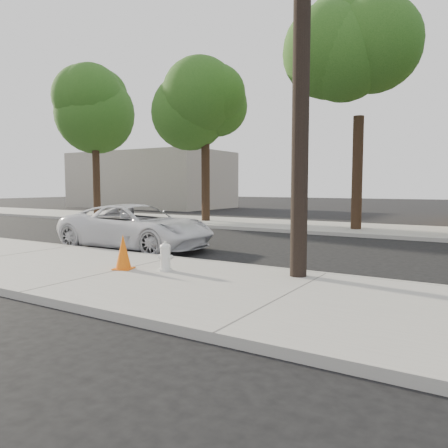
{
  "coord_description": "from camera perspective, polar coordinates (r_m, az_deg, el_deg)",
  "views": [
    {
      "loc": [
        6.9,
        -10.96,
        1.98
      ],
      "look_at": [
        1.03,
        -1.4,
        1.0
      ],
      "focal_mm": 35.0,
      "sensor_mm": 36.0,
      "label": 1
    }
  ],
  "objects": [
    {
      "name": "near_sidewalk",
      "position": [
        9.78,
        -14.26,
        -6.4
      ],
      "size": [
        90.0,
        4.4,
        0.15
      ],
      "primitive_type": "cube",
      "color": "gray",
      "rests_on": "ground"
    },
    {
      "name": "utility_pole",
      "position": [
        9.3,
        10.1,
        21.91
      ],
      "size": [
        1.4,
        0.34,
        9.0
      ],
      "color": "black",
      "rests_on": "near_sidewalk"
    },
    {
      "name": "traffic_cone",
      "position": [
        9.87,
        -13.03,
        -3.62
      ],
      "size": [
        0.51,
        0.51,
        0.77
      ],
      "rotation": [
        0.0,
        0.0,
        0.34
      ],
      "color": "#E05E0B",
      "rests_on": "near_sidewalk"
    },
    {
      "name": "building_far",
      "position": [
        41.02,
        -9.49,
        5.66
      ],
      "size": [
        14.0,
        8.0,
        5.0
      ],
      "primitive_type": "cube",
      "color": "gray",
      "rests_on": "ground"
    },
    {
      "name": "ground",
      "position": [
        13.1,
        -0.63,
        -3.7
      ],
      "size": [
        120.0,
        120.0,
        0.0
      ],
      "primitive_type": "plane",
      "color": "black",
      "rests_on": "ground"
    },
    {
      "name": "tree_c",
      "position": [
        19.8,
        17.87,
        19.17
      ],
      "size": [
        4.96,
        4.8,
        9.55
      ],
      "color": "black",
      "rests_on": "far_sidewalk"
    },
    {
      "name": "police_cruiser",
      "position": [
        14.01,
        -11.38,
        -0.33
      ],
      "size": [
        5.14,
        2.5,
        1.41
      ],
      "primitive_type": "imported",
      "rotation": [
        0.0,
        0.0,
        1.6
      ],
      "color": "white",
      "rests_on": "ground"
    },
    {
      "name": "tree_a",
      "position": [
        28.33,
        -16.49,
        14.04
      ],
      "size": [
        4.65,
        4.5,
        9.0
      ],
      "color": "black",
      "rests_on": "far_sidewalk"
    },
    {
      "name": "far_sidewalk",
      "position": [
        20.74,
        11.97,
        -0.38
      ],
      "size": [
        90.0,
        5.0,
        0.15
      ],
      "primitive_type": "cube",
      "color": "gray",
      "rests_on": "ground"
    },
    {
      "name": "fire_hydrant",
      "position": [
        9.54,
        -7.67,
        -4.35
      ],
      "size": [
        0.32,
        0.29,
        0.6
      ],
      "rotation": [
        0.0,
        0.0,
        0.34
      ],
      "color": "silver",
      "rests_on": "near_sidewalk"
    },
    {
      "name": "tree_b",
      "position": [
        23.25,
        -2.26,
        15.33
      ],
      "size": [
        4.34,
        4.2,
        8.45
      ],
      "color": "black",
      "rests_on": "far_sidewalk"
    },
    {
      "name": "curb_near",
      "position": [
        11.39,
        -6.28,
        -4.67
      ],
      "size": [
        90.0,
        0.12,
        0.16
      ],
      "primitive_type": "cube",
      "color": "#9E9B93",
      "rests_on": "ground"
    }
  ]
}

